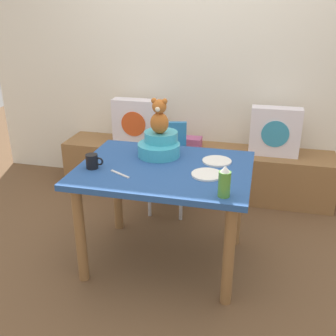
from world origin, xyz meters
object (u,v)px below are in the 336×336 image
object	(u,v)px
dinner_plate_far	(217,161)
coffee_mug	(92,161)
infant_seat_teal	(160,145)
pillow_floral_right	(275,132)
dining_table	(165,182)
pillow_floral_left	(136,122)
ketchup_bottle	(224,182)
teddy_bear	(159,117)
dinner_plate_near	(207,174)
highchair	(169,156)
book_stack	(191,142)

from	to	relation	value
dinner_plate_far	coffee_mug	bearing A→B (deg)	-158.93
infant_seat_teal	pillow_floral_right	bearing A→B (deg)	49.28
infant_seat_teal	dining_table	bearing A→B (deg)	-67.28
pillow_floral_right	infant_seat_teal	bearing A→B (deg)	-130.72
pillow_floral_left	ketchup_bottle	world-z (taller)	ketchup_bottle
pillow_floral_right	teddy_bear	xyz separation A→B (m)	(-0.82, -0.95, 0.34)
coffee_mug	dinner_plate_near	bearing A→B (deg)	4.62
teddy_bear	dinner_plate_near	distance (m)	0.55
ketchup_bottle	dinner_plate_near	distance (m)	0.31
highchair	dinner_plate_near	size ratio (longest dim) A/B	3.95
highchair	book_stack	bearing A→B (deg)	75.55
pillow_floral_left	teddy_bear	xyz separation A→B (m)	(0.49, -0.95, 0.34)
coffee_mug	dinner_plate_far	xyz separation A→B (m)	(0.78, 0.30, -0.04)
dinner_plate_near	dinner_plate_far	world-z (taller)	same
infant_seat_teal	dinner_plate_far	world-z (taller)	infant_seat_teal
ketchup_bottle	pillow_floral_left	bearing A→B (deg)	124.00
book_stack	pillow_floral_right	bearing A→B (deg)	-1.56
pillow_floral_right	infant_seat_teal	xyz separation A→B (m)	(-0.82, -0.95, 0.13)
infant_seat_teal	coffee_mug	bearing A→B (deg)	-136.75
ketchup_bottle	coffee_mug	world-z (taller)	ketchup_bottle
pillow_floral_left	pillow_floral_right	bearing A→B (deg)	0.00
ketchup_bottle	dinner_plate_far	size ratio (longest dim) A/B	0.92
highchair	dinner_plate_near	xyz separation A→B (m)	(0.45, -0.82, 0.22)
highchair	dinner_plate_far	size ratio (longest dim) A/B	3.95
highchair	dinner_plate_near	distance (m)	0.96
dining_table	dinner_plate_near	bearing A→B (deg)	-13.67
teddy_bear	dinner_plate_near	size ratio (longest dim) A/B	1.25
dinner_plate_near	book_stack	bearing A→B (deg)	104.87
ketchup_bottle	dinner_plate_far	distance (m)	0.52
book_stack	ketchup_bottle	world-z (taller)	ketchup_bottle
coffee_mug	dinner_plate_far	size ratio (longest dim) A/B	0.60
pillow_floral_left	highchair	world-z (taller)	pillow_floral_left
dining_table	infant_seat_teal	world-z (taller)	infant_seat_teal
highchair	ketchup_bottle	xyz separation A→B (m)	(0.58, -1.08, 0.31)
pillow_floral_left	infant_seat_teal	size ratio (longest dim) A/B	1.33
teddy_bear	book_stack	bearing A→B (deg)	86.98
highchair	dinner_plate_far	world-z (taller)	highchair
highchair	dinner_plate_far	distance (m)	0.78
highchair	infant_seat_teal	size ratio (longest dim) A/B	2.39
highchair	coffee_mug	distance (m)	0.97
highchair	teddy_bear	xyz separation A→B (m)	(0.06, -0.54, 0.50)
ketchup_bottle	dining_table	bearing A→B (deg)	141.88
book_stack	highchair	bearing A→B (deg)	-104.45
ketchup_bottle	book_stack	bearing A→B (deg)	107.08
ketchup_bottle	coffee_mug	xyz separation A→B (m)	(-0.88, 0.20, -0.04)
book_stack	dinner_plate_far	distance (m)	1.10
pillow_floral_right	teddy_bear	size ratio (longest dim) A/B	1.76
book_stack	dinner_plate_near	distance (m)	1.32
infant_seat_teal	coffee_mug	distance (m)	0.50
pillow_floral_right	ketchup_bottle	bearing A→B (deg)	-101.30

